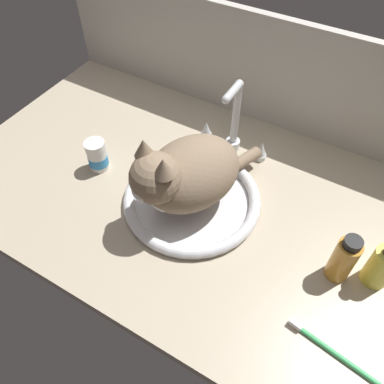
{
  "coord_description": "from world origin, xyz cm",
  "views": [
    {
      "loc": [
        35.14,
        -54.32,
        79.02
      ],
      "look_at": [
        4.87,
        -2.05,
        7.0
      ],
      "focal_mm": 35.95,
      "sensor_mm": 36.0,
      "label": 1
    }
  ],
  "objects_px": {
    "amber_bottle": "(344,259)",
    "pill_bottle": "(97,156)",
    "cat": "(185,175)",
    "soap_pump_bottle": "(382,266)",
    "faucet": "(234,126)",
    "sink_basin": "(192,199)",
    "toothbrush": "(331,350)"
  },
  "relations": [
    {
      "from": "sink_basin",
      "to": "pill_bottle",
      "type": "height_order",
      "value": "pill_bottle"
    },
    {
      "from": "sink_basin",
      "to": "amber_bottle",
      "type": "xyz_separation_m",
      "value": [
        0.37,
        -0.02,
        0.05
      ]
    },
    {
      "from": "cat",
      "to": "pill_bottle",
      "type": "distance_m",
      "value": 0.28
    },
    {
      "from": "cat",
      "to": "sink_basin",
      "type": "bearing_deg",
      "value": 67.96
    },
    {
      "from": "pill_bottle",
      "to": "soap_pump_bottle",
      "type": "relative_size",
      "value": 0.57
    },
    {
      "from": "amber_bottle",
      "to": "pill_bottle",
      "type": "relative_size",
      "value": 1.46
    },
    {
      "from": "amber_bottle",
      "to": "toothbrush",
      "type": "relative_size",
      "value": 0.7
    },
    {
      "from": "sink_basin",
      "to": "faucet",
      "type": "relative_size",
      "value": 1.53
    },
    {
      "from": "pill_bottle",
      "to": "soap_pump_bottle",
      "type": "bearing_deg",
      "value": 2.59
    },
    {
      "from": "soap_pump_bottle",
      "to": "toothbrush",
      "type": "distance_m",
      "value": 0.21
    },
    {
      "from": "faucet",
      "to": "soap_pump_bottle",
      "type": "relative_size",
      "value": 1.43
    },
    {
      "from": "amber_bottle",
      "to": "pill_bottle",
      "type": "distance_m",
      "value": 0.65
    },
    {
      "from": "toothbrush",
      "to": "sink_basin",
      "type": "bearing_deg",
      "value": 156.01
    },
    {
      "from": "amber_bottle",
      "to": "soap_pump_bottle",
      "type": "relative_size",
      "value": 0.84
    },
    {
      "from": "faucet",
      "to": "toothbrush",
      "type": "bearing_deg",
      "value": -44.65
    },
    {
      "from": "sink_basin",
      "to": "cat",
      "type": "bearing_deg",
      "value": -112.04
    },
    {
      "from": "sink_basin",
      "to": "amber_bottle",
      "type": "bearing_deg",
      "value": -2.35
    },
    {
      "from": "amber_bottle",
      "to": "faucet",
      "type": "bearing_deg",
      "value": 147.29
    },
    {
      "from": "sink_basin",
      "to": "cat",
      "type": "height_order",
      "value": "cat"
    },
    {
      "from": "sink_basin",
      "to": "amber_bottle",
      "type": "relative_size",
      "value": 2.61
    },
    {
      "from": "cat",
      "to": "soap_pump_bottle",
      "type": "height_order",
      "value": "cat"
    },
    {
      "from": "faucet",
      "to": "pill_bottle",
      "type": "relative_size",
      "value": 2.49
    },
    {
      "from": "pill_bottle",
      "to": "soap_pump_bottle",
      "type": "distance_m",
      "value": 0.73
    },
    {
      "from": "faucet",
      "to": "cat",
      "type": "distance_m",
      "value": 0.25
    },
    {
      "from": "cat",
      "to": "amber_bottle",
      "type": "xyz_separation_m",
      "value": [
        0.38,
        0.0,
        -0.05
      ]
    },
    {
      "from": "toothbrush",
      "to": "cat",
      "type": "bearing_deg",
      "value": 158.73
    },
    {
      "from": "sink_basin",
      "to": "toothbrush",
      "type": "height_order",
      "value": "sink_basin"
    },
    {
      "from": "sink_basin",
      "to": "pill_bottle",
      "type": "xyz_separation_m",
      "value": [
        -0.28,
        -0.02,
        0.03
      ]
    },
    {
      "from": "amber_bottle",
      "to": "pill_bottle",
      "type": "height_order",
      "value": "amber_bottle"
    },
    {
      "from": "cat",
      "to": "pill_bottle",
      "type": "relative_size",
      "value": 4.09
    },
    {
      "from": "faucet",
      "to": "amber_bottle",
      "type": "bearing_deg",
      "value": -32.71
    },
    {
      "from": "amber_bottle",
      "to": "soap_pump_bottle",
      "type": "xyz_separation_m",
      "value": [
        0.07,
        0.03,
        -0.01
      ]
    }
  ]
}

